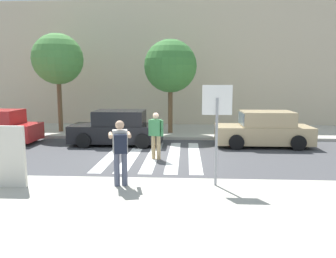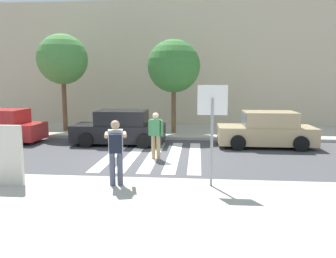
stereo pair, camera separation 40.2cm
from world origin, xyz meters
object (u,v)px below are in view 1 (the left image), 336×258
stop_sign (217,113)px  parked_car_black (118,129)px  street_tree_center (170,66)px  pedestrian_crossing (156,133)px  photographer_with_backpack (120,147)px  street_tree_west (58,59)px  advertising_board (5,157)px  parked_car_tan (264,130)px

stop_sign → parked_car_black: (-3.87, 6.07, -1.33)m
stop_sign → street_tree_center: street_tree_center is taller
pedestrian_crossing → photographer_with_backpack: bearing=-99.3°
street_tree_west → advertising_board: street_tree_west is taller
pedestrian_crossing → parked_car_tan: 5.27m
pedestrian_crossing → parked_car_tan: size_ratio=0.42×
parked_car_black → parked_car_tan: bearing=-0.0°
stop_sign → advertising_board: size_ratio=1.64×
street_tree_center → parked_car_tan: bearing=-32.3°
pedestrian_crossing → parked_car_black: bearing=126.3°
street_tree_center → pedestrian_crossing: bearing=-92.8°
advertising_board → photographer_with_backpack: bearing=4.2°
parked_car_black → street_tree_center: (2.25, 2.69, 2.88)m
street_tree_center → advertising_board: size_ratio=3.03×
street_tree_center → stop_sign: bearing=-79.5°
parked_car_black → parked_car_tan: size_ratio=1.00×
street_tree_center → parked_car_black: bearing=-129.8°
stop_sign → pedestrian_crossing: size_ratio=1.52×
pedestrian_crossing → street_tree_center: 6.01m
pedestrian_crossing → street_tree_center: bearing=87.2°
advertising_board → pedestrian_crossing: bearing=46.9°
pedestrian_crossing → parked_car_black: (-1.99, 2.70, -0.25)m
stop_sign → street_tree_center: 9.05m
pedestrian_crossing → parked_car_tan: bearing=30.9°
photographer_with_backpack → parked_car_black: (-1.40, 6.28, -0.44)m
street_tree_west → street_tree_center: size_ratio=1.07×
advertising_board → parked_car_black: bearing=76.4°
photographer_with_backpack → pedestrian_crossing: photographer_with_backpack is taller
stop_sign → street_tree_west: (-7.61, 8.91, 1.94)m
parked_car_black → parked_car_tan: (6.51, -0.00, 0.00)m
parked_car_black → advertising_board: size_ratio=2.56×
photographer_with_backpack → parked_car_tan: photographer_with_backpack is taller
street_tree_center → advertising_board: (-3.82, -9.19, -2.67)m
parked_car_tan → street_tree_center: 5.81m
stop_sign → street_tree_center: (-1.63, 8.77, 1.56)m
photographer_with_backpack → street_tree_center: 9.34m
photographer_with_backpack → parked_car_tan: 8.11m
parked_car_tan → street_tree_west: bearing=164.5°
parked_car_black → stop_sign: bearing=-57.5°
stop_sign → pedestrian_crossing: stop_sign is taller
parked_car_black → advertising_board: advertising_board is taller
photographer_with_backpack → parked_car_black: size_ratio=0.42×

